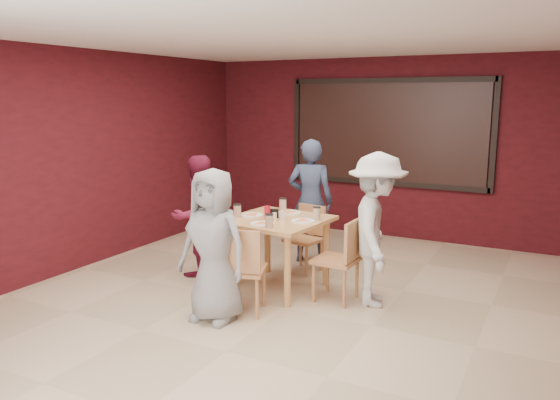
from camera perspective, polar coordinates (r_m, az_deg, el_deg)
The scene contains 11 objects.
floor at distance 5.86m, azimuth 0.50°, elevation -11.26°, with size 7.00×7.00×0.00m, color #CAB18C.
window_blinds at distance 8.66m, azimuth 11.13°, elevation 6.93°, with size 3.00×0.02×1.50m, color black.
dining_table at distance 6.24m, azimuth -0.37°, elevation -2.90°, with size 1.15×1.15×0.98m.
chair_front at distance 5.54m, azimuth -4.06°, elevation -6.89°, with size 0.56×0.56×0.92m.
chair_back at distance 6.97m, azimuth 2.84°, elevation -3.58°, with size 0.47×0.47×0.84m.
chair_left at distance 6.60m, azimuth -6.82°, elevation -4.39°, with size 0.51×0.51×0.85m.
chair_right at distance 5.93m, azimuth 6.57°, elevation -5.77°, with size 0.45×0.45×0.91m.
diner_front at distance 5.39m, azimuth -6.98°, elevation -4.75°, with size 0.75×0.48×1.53m, color gray.
diner_back at distance 7.27m, azimuth 3.19°, elevation -0.11°, with size 0.60×0.40×1.66m, color #303B56.
diner_left at distance 6.82m, azimuth -8.61°, elevation -1.64°, with size 0.73×0.57×1.50m, color maroon.
diner_right at distance 5.83m, azimuth 10.06°, elevation -3.09°, with size 1.06×0.61×1.63m, color silver.
Camera 1 is at (2.49, -4.83, 2.20)m, focal length 35.00 mm.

